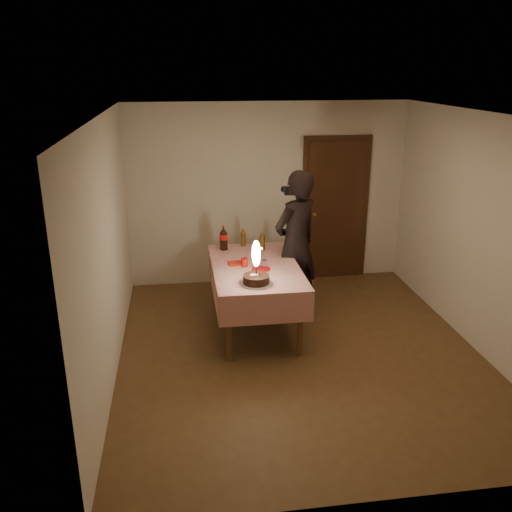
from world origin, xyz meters
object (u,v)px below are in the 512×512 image
amber_bottle_left (243,237)px  dining_table (255,274)px  red_cup (244,262)px  amber_bottle_right (262,241)px  cola_bottle (224,238)px  birthday_cake (256,274)px  red_plate (261,269)px  photographer (296,244)px  clear_cup (264,264)px

amber_bottle_left → dining_table: bearing=-85.8°
red_cup → amber_bottle_right: size_ratio=0.39×
cola_bottle → birthday_cake: bearing=-78.2°
red_cup → birthday_cake: bearing=-83.2°
red_plate → red_cup: bearing=146.7°
red_plate → red_cup: size_ratio=2.20×
cola_bottle → photographer: 0.93m
clear_cup → amber_bottle_left: bearing=100.3°
amber_bottle_right → amber_bottle_left: bearing=144.1°
amber_bottle_right → photographer: (0.39, -0.23, 0.01)m
birthday_cake → dining_table: bearing=82.7°
red_cup → amber_bottle_left: size_ratio=0.39×
amber_bottle_left → clear_cup: bearing=-79.7°
amber_bottle_left → amber_bottle_right: 0.28m
birthday_cake → red_cup: (-0.06, 0.54, -0.06)m
clear_cup → cola_bottle: 0.84m
red_cup → amber_bottle_left: 0.77m
red_plate → amber_bottle_left: size_ratio=0.86×
dining_table → birthday_cake: (-0.07, -0.55, 0.22)m
red_plate → amber_bottle_left: 0.89m
birthday_cake → photographer: (0.63, 0.91, 0.01)m
red_cup → amber_bottle_left: amber_bottle_left is taller
red_plate → amber_bottle_right: bearing=80.0°
clear_cup → red_cup: bearing=164.3°
cola_bottle → photographer: bearing=-18.2°
dining_table → red_cup: (-0.13, -0.01, 0.16)m
red_cup → cola_bottle: cola_bottle is taller
dining_table → photographer: 0.71m
amber_bottle_left → amber_bottle_right: bearing=-35.9°
red_plate → amber_bottle_left: bearing=96.6°
amber_bottle_right → birthday_cake: bearing=-102.1°
dining_table → red_plate: red_plate is taller
red_plate → photographer: photographer is taller
amber_bottle_right → photographer: photographer is taller
amber_bottle_left → photographer: (0.62, -0.39, 0.01)m
dining_table → amber_bottle_left: size_ratio=6.75×
dining_table → red_plate: size_ratio=7.82×
cola_bottle → red_cup: bearing=-74.3°
birthday_cake → cola_bottle: (-0.25, 1.19, 0.04)m
birthday_cake → amber_bottle_right: birthday_cake is taller
amber_bottle_right → photographer: bearing=-30.1°
red_plate → photographer: size_ratio=0.12×
red_cup → clear_cup: bearing=-15.7°
photographer → amber_bottle_right: bearing=149.9°
red_cup → dining_table: bearing=5.3°
dining_table → clear_cup: clear_cup is taller
cola_bottle → photographer: (0.88, -0.29, -0.03)m
cola_bottle → amber_bottle_right: size_ratio=1.25×
photographer → clear_cup: bearing=-137.3°
clear_cup → cola_bottle: cola_bottle is taller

